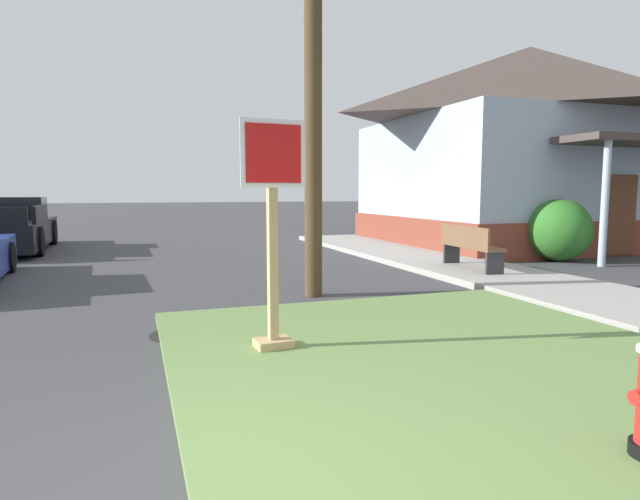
{
  "coord_description": "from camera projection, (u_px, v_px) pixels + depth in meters",
  "views": [
    {
      "loc": [
        -0.22,
        -2.52,
        1.64
      ],
      "look_at": [
        1.87,
        3.46,
        0.94
      ],
      "focal_mm": 29.92,
      "sensor_mm": 36.0,
      "label": 1
    }
  ],
  "objects": [
    {
      "name": "street_bench",
      "position": [
        469.0,
        244.0,
        10.53
      ],
      "size": [
        0.56,
        1.82,
        0.85
      ],
      "color": "brown",
      "rests_on": "sidewalk_strip"
    },
    {
      "name": "stop_sign",
      "position": [
        273.0,
        242.0,
        5.25
      ],
      "size": [
        0.65,
        0.31,
        2.25
      ],
      "color": "tan",
      "rests_on": "grass_corner_patch"
    },
    {
      "name": "sidewalk_strip",
      "position": [
        483.0,
        272.0,
        10.44
      ],
      "size": [
        2.2,
        17.42,
        0.12
      ],
      "primitive_type": "cube",
      "color": "#9E9B93",
      "rests_on": "ground"
    },
    {
      "name": "pickup_truck_black",
      "position": [
        7.0,
        229.0,
        14.69
      ],
      "size": [
        2.27,
        5.57,
        1.48
      ],
      "color": "black",
      "rests_on": "ground"
    },
    {
      "name": "shrub_near_porch",
      "position": [
        559.0,
        230.0,
        12.53
      ],
      "size": [
        1.49,
        1.49,
        1.46
      ],
      "primitive_type": "ellipsoid",
      "color": "#2F6F25",
      "rests_on": "ground"
    },
    {
      "name": "corner_house",
      "position": [
        527.0,
        144.0,
        16.44
      ],
      "size": [
        8.88,
        8.63,
        6.01
      ],
      "color": "brown",
      "rests_on": "ground"
    },
    {
      "name": "manhole_cover",
      "position": [
        181.0,
        334.0,
        6.11
      ],
      "size": [
        0.7,
        0.7,
        0.02
      ],
      "primitive_type": "cylinder",
      "color": "black",
      "rests_on": "ground"
    },
    {
      "name": "grass_corner_patch",
      "position": [
        438.0,
        358.0,
        5.14
      ],
      "size": [
        5.01,
        5.45,
        0.08
      ],
      "primitive_type": "cube",
      "color": "#668447",
      "rests_on": "ground"
    }
  ]
}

